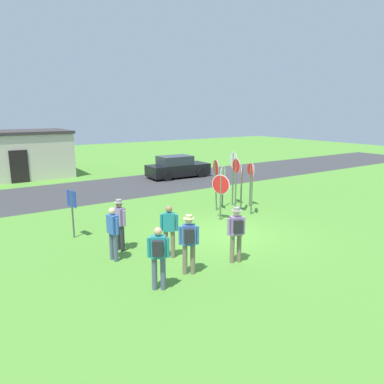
{
  "coord_description": "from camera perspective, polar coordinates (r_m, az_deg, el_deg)",
  "views": [
    {
      "loc": [
        -8.41,
        -10.01,
        4.53
      ],
      "look_at": [
        -0.32,
        2.05,
        1.3
      ],
      "focal_mm": 34.14,
      "sensor_mm": 36.0,
      "label": 1
    }
  ],
  "objects": [
    {
      "name": "ground_plane",
      "position": [
        13.83,
        5.88,
        -6.64
      ],
      "size": [
        80.0,
        80.0,
        0.0
      ],
      "primitive_type": "plane",
      "color": "#518E33"
    },
    {
      "name": "person_near_signs",
      "position": [
        11.09,
        6.94,
        -6.06
      ],
      "size": [
        0.54,
        0.44,
        1.74
      ],
      "color": "#7A6B56",
      "rests_on": "ground"
    },
    {
      "name": "person_in_dark_shirt",
      "position": [
        11.45,
        -12.24,
        -5.97
      ],
      "size": [
        0.28,
        0.56,
        1.69
      ],
      "color": "#4C5670",
      "rests_on": "ground"
    },
    {
      "name": "stop_sign_rear_right",
      "position": [
        15.29,
        4.5,
        0.42
      ],
      "size": [
        0.33,
        0.77,
        1.95
      ],
      "color": "#51664C",
      "rests_on": "ground"
    },
    {
      "name": "building_background",
      "position": [
        27.97,
        -26.19,
        5.28
      ],
      "size": [
        7.38,
        4.59,
        3.22
      ],
      "color": "beige",
      "rests_on": "ground"
    },
    {
      "name": "person_on_left",
      "position": [
        9.42,
        -5.28,
        -9.64
      ],
      "size": [
        0.49,
        0.46,
        1.69
      ],
      "color": "#4C5670",
      "rests_on": "ground"
    },
    {
      "name": "street_asphalt",
      "position": [
        22.58,
        -11.28,
        0.74
      ],
      "size": [
        60.0,
        6.4,
        0.01
      ],
      "primitive_type": "cube",
      "color": "#38383A",
      "rests_on": "ground"
    },
    {
      "name": "info_panel_leftmost",
      "position": [
        13.8,
        -18.25,
        -2.0
      ],
      "size": [
        0.16,
        0.59,
        1.76
      ],
      "color": "#4C4C51",
      "rests_on": "ground"
    },
    {
      "name": "parked_car_on_street",
      "position": [
        25.45,
        -2.31,
        3.85
      ],
      "size": [
        4.37,
        2.15,
        1.51
      ],
      "color": "black",
      "rests_on": "ground"
    },
    {
      "name": "stop_sign_rear_left",
      "position": [
        16.73,
        3.74,
        2.56
      ],
      "size": [
        0.29,
        0.75,
        2.39
      ],
      "color": "#51664C",
      "rests_on": "ground"
    },
    {
      "name": "person_holding_notes",
      "position": [
        11.43,
        -3.59,
        -5.74
      ],
      "size": [
        0.47,
        0.39,
        1.69
      ],
      "color": "#7A6B56",
      "rests_on": "ground"
    },
    {
      "name": "stop_sign_tallest",
      "position": [
        16.86,
        7.76,
        1.96
      ],
      "size": [
        0.6,
        0.62,
        2.14
      ],
      "color": "#51664C",
      "rests_on": "ground"
    },
    {
      "name": "stop_sign_nearest",
      "position": [
        16.35,
        6.88,
        2.41
      ],
      "size": [
        0.14,
        0.68,
        2.49
      ],
      "color": "#51664C",
      "rests_on": "ground"
    },
    {
      "name": "person_in_blue",
      "position": [
        10.24,
        -0.5,
        -7.57
      ],
      "size": [
        0.5,
        0.46,
        1.74
      ],
      "color": "#7A6B56",
      "rests_on": "ground"
    },
    {
      "name": "person_in_teal",
      "position": [
        12.21,
        -11.24,
        -4.6
      ],
      "size": [
        0.31,
        0.55,
        1.74
      ],
      "color": "#2D2D33",
      "rests_on": "ground"
    },
    {
      "name": "stop_sign_leaning_left",
      "position": [
        16.27,
        9.37,
        1.8
      ],
      "size": [
        0.53,
        0.66,
        2.24
      ],
      "color": "#51664C",
      "rests_on": "ground"
    },
    {
      "name": "stop_sign_far_back",
      "position": [
        17.73,
        9.12,
        2.25
      ],
      "size": [
        0.12,
        0.62,
        2.12
      ],
      "color": "#51664C",
      "rests_on": "ground"
    },
    {
      "name": "stop_sign_center_cluster",
      "position": [
        17.32,
        4.82,
        1.97
      ],
      "size": [
        0.63,
        0.38,
        2.01
      ],
      "color": "#51664C",
      "rests_on": "ground"
    },
    {
      "name": "stop_sign_leaning_right",
      "position": [
        17.73,
        6.46,
        3.69
      ],
      "size": [
        0.25,
        0.79,
        2.64
      ],
      "color": "#51664C",
      "rests_on": "ground"
    }
  ]
}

